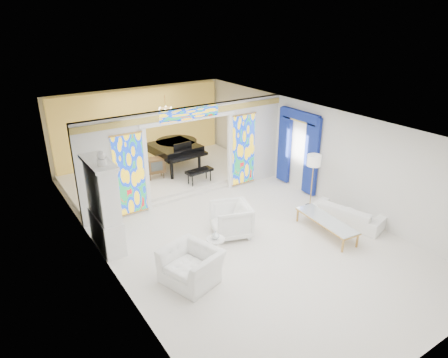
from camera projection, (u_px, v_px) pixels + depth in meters
floor at (224, 222)px, 11.59m from camera, size 12.00×12.00×0.00m
ceiling at (224, 121)px, 10.42m from camera, size 7.00×12.00×0.02m
wall_back at (140, 126)px, 15.61m from camera, size 7.00×0.02×3.00m
wall_front at (430, 293)px, 6.40m from camera, size 7.00×0.02×3.00m
wall_left at (98, 206)px, 9.23m from camera, size 0.02×12.00×3.00m
wall_right at (315, 152)px, 12.78m from camera, size 0.02×12.00×3.00m
partition_wall at (189, 150)px, 12.48m from camera, size 7.00×0.22×3.00m
stained_glass_left at (130, 175)px, 11.50m from camera, size 0.90×0.04×2.40m
stained_glass_right at (243, 150)px, 13.56m from camera, size 0.90×0.04×2.40m
stained_glass_transom at (190, 114)px, 11.94m from camera, size 2.00×0.04×0.34m
alcove_platform at (163, 174)px, 14.70m from camera, size 6.80×3.80×0.18m
gold_curtain_back at (141, 127)px, 15.52m from camera, size 6.70×0.10×2.90m
chandelier at (165, 108)px, 13.77m from camera, size 0.48×0.48×0.30m
blue_drapes at (298, 144)px, 13.23m from camera, size 0.14×1.85×2.65m
china_cabinet at (104, 206)px, 9.96m from camera, size 0.56×1.46×2.72m
armchair_left at (191, 266)px, 8.95m from camera, size 1.39×1.49×0.79m
armchair_right at (231, 220)px, 10.78m from camera, size 1.26×1.25×0.92m
sofa at (348, 214)px, 11.45m from camera, size 1.28×2.13×0.58m
side_table at (215, 246)px, 9.77m from camera, size 0.47×0.47×0.56m
vase at (215, 235)px, 9.65m from camera, size 0.21×0.21×0.21m
coffee_table at (326, 221)px, 10.85m from camera, size 0.78×2.01×0.44m
floor_lamp at (314, 163)px, 11.96m from camera, size 0.52×0.52×1.71m
grand_piano at (176, 147)px, 14.81m from camera, size 1.95×3.04×1.18m
tv_console at (155, 165)px, 13.99m from camera, size 0.68×0.51×0.73m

